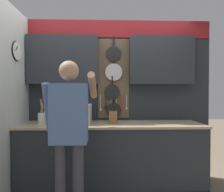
% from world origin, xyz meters
% --- Properties ---
extents(ground_plane, '(14.00, 14.00, 0.00)m').
position_xyz_m(ground_plane, '(0.00, 0.00, 0.00)').
color(ground_plane, '#756651').
extents(base_cabinet_counter, '(2.52, 0.65, 0.92)m').
position_xyz_m(base_cabinet_counter, '(0.00, -0.00, 0.46)').
color(base_cabinet_counter, '#23282D').
rests_on(base_cabinet_counter, ground_plane).
extents(back_wall_unit, '(3.09, 0.20, 2.46)m').
position_xyz_m(back_wall_unit, '(-0.00, 0.29, 1.52)').
color(back_wall_unit, '#23282D').
rests_on(back_wall_unit, ground_plane).
extents(side_wall, '(0.07, 1.60, 2.46)m').
position_xyz_m(side_wall, '(-1.28, -0.38, 1.24)').
color(side_wall, silver).
rests_on(side_wall, ground_plane).
extents(microwave, '(0.52, 0.36, 0.27)m').
position_xyz_m(microwave, '(-0.55, 0.01, 1.05)').
color(microwave, silver).
rests_on(microwave, base_cabinet_counter).
extents(knife_block, '(0.11, 0.15, 0.26)m').
position_xyz_m(knife_block, '(0.02, 0.01, 1.01)').
color(knife_block, brown).
rests_on(knife_block, base_cabinet_counter).
extents(utensil_crock, '(0.13, 0.13, 0.34)m').
position_xyz_m(utensil_crock, '(-0.96, 0.01, 1.01)').
color(utensil_crock, white).
rests_on(utensil_crock, base_cabinet_counter).
extents(person, '(0.54, 0.63, 1.68)m').
position_xyz_m(person, '(-0.47, -0.68, 1.01)').
color(person, '#383842').
rests_on(person, ground_plane).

